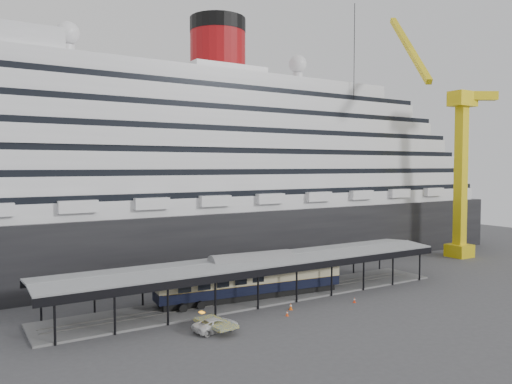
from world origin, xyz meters
TOP-DOWN VIEW (x-y plane):
  - ground at (0.00, 0.00)m, footprint 200.00×200.00m
  - cruise_ship at (0.05, 32.00)m, footprint 130.00×30.00m
  - platform_canopy at (0.00, 5.00)m, footprint 56.00×9.18m
  - crane_yellow at (47.06, 10.54)m, footprint 23.83×18.78m
  - port_truck at (-10.93, -3.58)m, footprint 5.21×2.87m
  - pullman_carriage at (-1.31, 5.00)m, footprint 25.38×5.82m
  - traffic_cone_left at (0.29, -1.43)m, footprint 0.56×0.56m
  - traffic_cone_mid at (-1.52, -3.23)m, footprint 0.36×0.36m
  - traffic_cone_right at (8.98, -3.14)m, footprint 0.43×0.43m

SIDE VIEW (x-z plane):
  - ground at x=0.00m, z-range 0.00..0.00m
  - traffic_cone_mid at x=-1.52m, z-range 0.00..0.66m
  - traffic_cone_right at x=8.98m, z-range 0.00..0.68m
  - traffic_cone_left at x=0.29m, z-range 0.00..0.84m
  - port_truck at x=-10.93m, z-range 0.00..1.38m
  - platform_canopy at x=0.00m, z-range -0.29..5.01m
  - pullman_carriage at x=-1.31m, z-range -9.39..15.33m
  - cruise_ship at x=0.05m, z-range -3.60..40.30m
  - crane_yellow at x=47.06m, z-range -3.84..43.76m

